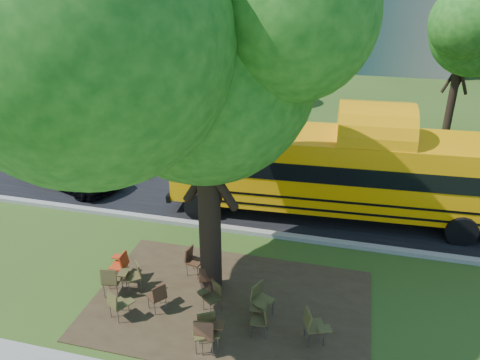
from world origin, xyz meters
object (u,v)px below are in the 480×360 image
(chair_1, at_px, (118,303))
(chair_8, at_px, (120,263))
(chair_11, at_px, (208,276))
(black_car, at_px, (69,166))
(bg_car_red, at_px, (123,139))
(chair_12, at_px, (260,297))
(chair_2, at_px, (158,294))
(main_tree, at_px, (205,81))
(chair_0, at_px, (112,279))
(chair_7, at_px, (313,324))
(chair_6, at_px, (262,317))
(chair_9, at_px, (134,273))
(chair_4, at_px, (206,332))
(chair_3, at_px, (213,294))
(school_bus, at_px, (366,172))
(chair_5, at_px, (206,329))
(chair_10, at_px, (193,259))

(chair_1, bearing_deg, chair_8, 142.52)
(chair_11, distance_m, black_car, 8.82)
(chair_11, distance_m, bg_car_red, 11.03)
(chair_8, xyz_separation_m, chair_12, (3.99, -0.50, 0.03))
(black_car, bearing_deg, chair_2, -114.92)
(chair_1, height_order, chair_2, same)
(main_tree, bearing_deg, chair_12, -26.11)
(chair_0, bearing_deg, chair_7, -11.99)
(chair_2, relative_size, chair_11, 1.00)
(chair_6, relative_size, chair_9, 1.02)
(chair_9, xyz_separation_m, chair_12, (3.45, -0.21, 0.07))
(chair_9, bearing_deg, chair_0, 95.29)
(chair_4, height_order, chair_12, chair_4)
(chair_0, bearing_deg, chair_2, -17.19)
(chair_9, relative_size, black_car, 0.18)
(main_tree, distance_m, chair_4, 5.49)
(chair_3, bearing_deg, chair_2, 51.90)
(school_bus, relative_size, chair_4, 12.54)
(chair_0, relative_size, chair_8, 1.03)
(chair_7, xyz_separation_m, chair_12, (-1.34, 0.59, 0.01))
(black_car, height_order, bg_car_red, black_car)
(chair_0, height_order, chair_2, chair_0)
(chair_5, height_order, chair_11, chair_5)
(chair_6, height_order, chair_8, chair_8)
(main_tree, relative_size, chair_11, 11.32)
(chair_7, xyz_separation_m, black_car, (-10.12, 6.18, 0.22))
(school_bus, distance_m, chair_2, 7.89)
(chair_6, relative_size, bg_car_red, 0.17)
(chair_2, relative_size, chair_9, 1.00)
(chair_11, bearing_deg, chair_1, -153.02)
(chair_7, bearing_deg, bg_car_red, -157.41)
(chair_4, relative_size, chair_5, 1.06)
(chair_2, xyz_separation_m, bg_car_red, (-5.90, 9.66, 0.16))
(chair_6, relative_size, chair_8, 0.95)
(chair_4, xyz_separation_m, chair_10, (-1.25, 2.64, -0.06))
(chair_8, relative_size, chair_12, 0.95)
(main_tree, height_order, chair_3, main_tree)
(chair_6, xyz_separation_m, bg_car_red, (-8.54, 9.82, 0.15))
(chair_4, relative_size, chair_9, 1.18)
(chair_4, height_order, chair_8, chair_4)
(main_tree, relative_size, chair_2, 11.35)
(chair_4, bearing_deg, chair_2, 140.58)
(black_car, distance_m, bg_car_red, 3.66)
(chair_2, height_order, chair_10, chair_10)
(chair_0, height_order, chair_12, chair_12)
(chair_0, bearing_deg, chair_4, -30.67)
(chair_0, xyz_separation_m, chair_10, (1.70, 1.39, -0.03))
(chair_4, bearing_deg, chair_7, 14.50)
(chair_3, distance_m, chair_7, 2.57)
(black_car, bearing_deg, chair_1, -121.36)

